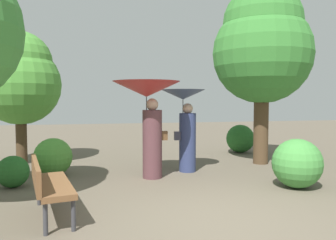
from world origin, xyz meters
TOP-DOWN VIEW (x-y plane):
  - ground_plane at (0.00, 0.00)m, footprint 40.00×40.00m
  - person_left at (-0.56, 2.71)m, footprint 1.46×1.46m
  - person_right at (0.40, 3.18)m, footprint 1.04×1.04m
  - park_bench at (-2.38, 0.63)m, footprint 0.78×1.57m
  - tree_near_right at (2.66, 3.70)m, footprint 2.60×2.60m
  - tree_mid_left at (-3.57, 5.10)m, footprint 2.11×2.11m
  - bush_path_left at (2.11, 1.27)m, footprint 0.95×0.95m
  - bush_path_right at (-3.25, 2.53)m, footprint 0.62×0.62m
  - bush_behind_bench at (2.93, 5.54)m, footprint 0.90×0.90m
  - bush_far_side at (-2.60, 3.42)m, footprint 0.85×0.85m

SIDE VIEW (x-z plane):
  - ground_plane at x=0.00m, z-range 0.00..0.00m
  - bush_path_right at x=-3.25m, z-range 0.00..0.62m
  - bush_far_side at x=-2.60m, z-range 0.00..0.85m
  - bush_behind_bench at x=2.93m, z-range 0.00..0.90m
  - bush_path_left at x=2.11m, z-range 0.00..0.95m
  - park_bench at x=-2.38m, z-range 0.10..0.93m
  - person_right at x=0.40m, z-range 0.33..2.28m
  - person_left at x=-0.56m, z-range 0.56..2.65m
  - tree_mid_left at x=-3.57m, z-range 0.53..4.03m
  - tree_near_right at x=2.66m, z-range 0.78..5.51m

